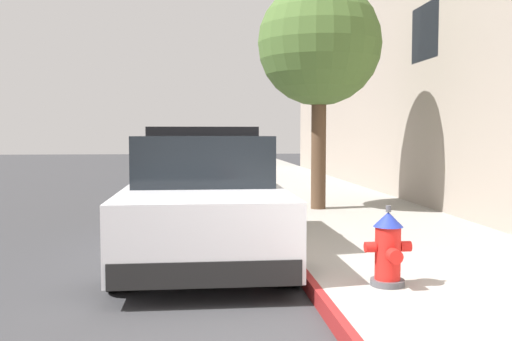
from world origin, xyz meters
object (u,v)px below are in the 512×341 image
Objects in this scene: police_cruiser at (203,197)px; parked_car_silver_ahead at (197,160)px; street_tree at (319,45)px; fire_hydrant at (388,249)px.

parked_car_silver_ahead is (-0.11, 10.77, -0.00)m from police_cruiser.
street_tree reaches higher than parked_car_silver_ahead.
street_tree is (2.32, -7.73, 2.50)m from parked_car_silver_ahead.
police_cruiser is 4.51m from street_tree.
police_cruiser is 2.94m from fire_hydrant.
police_cruiser reaches higher than parked_car_silver_ahead.
parked_car_silver_ahead is 13.28m from fire_hydrant.
parked_car_silver_ahead is at bearing 90.57° from police_cruiser.
police_cruiser is at bearing -126.02° from street_tree.
parked_car_silver_ahead is at bearing 106.69° from street_tree.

